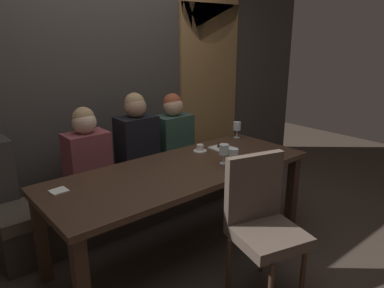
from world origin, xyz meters
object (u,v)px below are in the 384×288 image
(chair_near_side, at_px, (262,217))
(wine_glass_center_front, at_px, (224,150))
(diner_bearded, at_px, (137,138))
(banquette_bench, at_px, (138,197))
(dessert_plate, at_px, (222,147))
(wine_glass_far_left, at_px, (233,155))
(espresso_cup, at_px, (200,148))
(wine_glass_far_right, at_px, (237,126))
(diner_redhead, at_px, (87,152))
(diner_far_end, at_px, (173,132))
(dining_table, at_px, (182,178))

(chair_near_side, height_order, wine_glass_center_front, chair_near_side)
(diner_bearded, bearing_deg, wine_glass_center_front, -68.83)
(banquette_bench, distance_m, dessert_plate, 0.97)
(chair_near_side, height_order, wine_glass_far_left, chair_near_side)
(chair_near_side, distance_m, wine_glass_center_front, 0.68)
(banquette_bench, relative_size, diner_bearded, 3.10)
(diner_bearded, height_order, wine_glass_far_left, diner_bearded)
(wine_glass_center_front, xyz_separation_m, espresso_cup, (0.06, 0.36, -0.09))
(banquette_bench, relative_size, wine_glass_far_right, 15.24)
(diner_redhead, xyz_separation_m, diner_far_end, (0.94, 0.02, 0.01))
(diner_far_end, bearing_deg, banquette_bench, -178.68)
(dining_table, height_order, diner_bearded, diner_bearded)
(wine_glass_far_right, distance_m, dessert_plate, 0.42)
(diner_redhead, relative_size, wine_glass_far_left, 4.49)
(diner_redhead, distance_m, wine_glass_center_front, 1.16)
(diner_bearded, bearing_deg, espresso_cup, -50.02)
(wine_glass_center_front, relative_size, wine_glass_far_right, 1.00)
(diner_far_end, xyz_separation_m, wine_glass_center_front, (-0.13, -0.85, 0.05))
(dining_table, distance_m, wine_glass_far_left, 0.45)
(banquette_bench, distance_m, wine_glass_center_front, 1.10)
(banquette_bench, distance_m, diner_bearded, 0.60)
(diner_bearded, xyz_separation_m, wine_glass_far_right, (0.97, -0.36, 0.02))
(diner_redhead, height_order, wine_glass_far_right, diner_redhead)
(diner_redhead, bearing_deg, wine_glass_far_left, -50.98)
(dining_table, height_order, banquette_bench, dining_table)
(diner_far_end, distance_m, wine_glass_center_front, 0.86)
(dessert_plate, bearing_deg, dining_table, -165.78)
(banquette_bench, xyz_separation_m, diner_far_end, (0.46, 0.01, 0.58))
(wine_glass_far_right, bearing_deg, chair_near_side, -129.38)
(wine_glass_far_left, height_order, espresso_cup, wine_glass_far_left)
(wine_glass_far_right, bearing_deg, espresso_cup, -170.70)
(diner_redhead, xyz_separation_m, dessert_plate, (1.08, -0.54, -0.04))
(diner_bearded, relative_size, wine_glass_far_left, 4.92)
(wine_glass_far_right, bearing_deg, diner_bearded, 159.65)
(dining_table, height_order, wine_glass_far_right, wine_glass_far_right)
(diner_redhead, distance_m, dessert_plate, 1.21)
(espresso_cup, bearing_deg, wine_glass_center_front, -100.02)
(dessert_plate, bearing_deg, diner_redhead, 153.46)
(dining_table, bearing_deg, espresso_cup, 29.99)
(diner_redhead, height_order, diner_far_end, diner_far_end)
(diner_far_end, relative_size, dessert_plate, 3.95)
(espresso_cup, bearing_deg, wine_glass_far_left, -100.07)
(wine_glass_center_front, bearing_deg, wine_glass_far_right, 35.27)
(banquette_bench, height_order, dessert_plate, dessert_plate)
(espresso_cup, relative_size, dessert_plate, 0.63)
(wine_glass_far_right, bearing_deg, wine_glass_far_left, -138.84)
(wine_glass_far_left, bearing_deg, banquette_bench, 107.15)
(wine_glass_far_right, bearing_deg, dessert_plate, -155.84)
(chair_near_side, relative_size, espresso_cup, 8.17)
(diner_redhead, bearing_deg, diner_bearded, -1.69)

